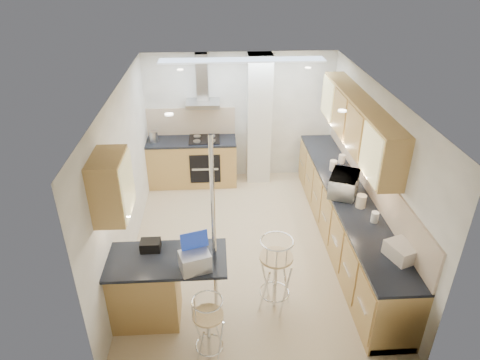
{
  "coord_description": "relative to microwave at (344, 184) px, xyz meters",
  "views": [
    {
      "loc": [
        -0.47,
        -5.46,
        4.16
      ],
      "look_at": [
        -0.13,
        0.2,
        1.06
      ],
      "focal_mm": 32.0,
      "sensor_mm": 36.0,
      "label": 1
    }
  ],
  "objects": [
    {
      "name": "ground",
      "position": [
        -1.4,
        0.05,
        -1.08
      ],
      "size": [
        4.8,
        4.8,
        0.0
      ],
      "primitive_type": "plane",
      "color": "#D0B98B",
      "rests_on": "ground"
    },
    {
      "name": "room_shell",
      "position": [
        -1.07,
        0.42,
        0.46
      ],
      "size": [
        3.64,
        4.84,
        2.51
      ],
      "color": "silver",
      "rests_on": "ground"
    },
    {
      "name": "right_counter",
      "position": [
        0.1,
        0.05,
        -0.62
      ],
      "size": [
        0.63,
        4.4,
        0.92
      ],
      "color": "tan",
      "rests_on": "ground"
    },
    {
      "name": "back_counter",
      "position": [
        -2.35,
        2.15,
        -0.62
      ],
      "size": [
        1.7,
        0.63,
        0.92
      ],
      "color": "tan",
      "rests_on": "ground"
    },
    {
      "name": "peninsula",
      "position": [
        -2.52,
        -1.4,
        -0.6
      ],
      "size": [
        1.47,
        0.72,
        0.94
      ],
      "color": "tan",
      "rests_on": "ground"
    },
    {
      "name": "microwave",
      "position": [
        0.0,
        0.0,
        0.0
      ],
      "size": [
        0.58,
        0.68,
        0.32
      ],
      "primitive_type": "imported",
      "rotation": [
        0.0,
        0.0,
        1.15
      ],
      "color": "silver",
      "rests_on": "right_counter"
    },
    {
      "name": "laptop",
      "position": [
        -2.15,
        -1.61,
        -0.02
      ],
      "size": [
        0.39,
        0.33,
        0.23
      ],
      "primitive_type": "cube",
      "rotation": [
        0.0,
        0.0,
        0.3
      ],
      "color": "#A2A4AA",
      "rests_on": "peninsula"
    },
    {
      "name": "bag",
      "position": [
        -2.69,
        -1.22,
        -0.07
      ],
      "size": [
        0.24,
        0.17,
        0.13
      ],
      "primitive_type": "cube",
      "rotation": [
        0.0,
        0.0,
        -0.0
      ],
      "color": "black",
      "rests_on": "peninsula"
    },
    {
      "name": "bar_stool_near",
      "position": [
        -2.01,
        -2.05,
        -0.63
      ],
      "size": [
        0.4,
        0.4,
        0.89
      ],
      "primitive_type": null,
      "rotation": [
        0.0,
        0.0,
        0.1
      ],
      "color": "tan",
      "rests_on": "ground"
    },
    {
      "name": "bar_stool_end",
      "position": [
        -1.17,
        -1.29,
        -0.54
      ],
      "size": [
        0.5,
        0.5,
        1.08
      ],
      "primitive_type": null,
      "rotation": [
        0.0,
        0.0,
        1.43
      ],
      "color": "tan",
      "rests_on": "ground"
    },
    {
      "name": "jar_a",
      "position": [
        0.04,
        0.75,
        -0.07
      ],
      "size": [
        0.15,
        0.15,
        0.17
      ],
      "primitive_type": "cylinder",
      "rotation": [
        0.0,
        0.0,
        -0.28
      ],
      "color": "silver",
      "rests_on": "right_counter"
    },
    {
      "name": "jar_b",
      "position": [
        0.25,
        1.01,
        -0.08
      ],
      "size": [
        0.12,
        0.12,
        0.15
      ],
      "primitive_type": "cylinder",
      "rotation": [
        0.0,
        0.0,
        -0.11
      ],
      "color": "silver",
      "rests_on": "right_counter"
    },
    {
      "name": "jar_c",
      "position": [
        0.15,
        -0.38,
        -0.06
      ],
      "size": [
        0.18,
        0.18,
        0.19
      ],
      "primitive_type": "cylinder",
      "rotation": [
        0.0,
        0.0,
        -0.35
      ],
      "color": "#C2B49B",
      "rests_on": "right_counter"
    },
    {
      "name": "jar_d",
      "position": [
        0.21,
        -0.76,
        -0.08
      ],
      "size": [
        0.12,
        0.12,
        0.15
      ],
      "primitive_type": "cylinder",
      "rotation": [
        0.0,
        0.0,
        0.23
      ],
      "color": "silver",
      "rests_on": "right_counter"
    },
    {
      "name": "bread_bin",
      "position": [
        0.27,
        -1.52,
        -0.07
      ],
      "size": [
        0.38,
        0.43,
        0.19
      ],
      "primitive_type": "cube",
      "rotation": [
        0.0,
        0.0,
        0.36
      ],
      "color": "silver",
      "rests_on": "right_counter"
    },
    {
      "name": "kettle",
      "position": [
        -3.05,
        2.12,
        -0.05
      ],
      "size": [
        0.16,
        0.16,
        0.21
      ],
      "primitive_type": "cylinder",
      "color": "#ADAFB2",
      "rests_on": "back_counter"
    }
  ]
}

